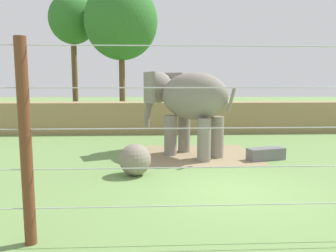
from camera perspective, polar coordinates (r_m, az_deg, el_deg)
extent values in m
plane|color=#6B8E4C|center=(9.11, 10.44, -10.83)|extent=(120.00, 120.00, 0.00)
cube|color=#937F5B|center=(13.33, 5.37, -4.89)|extent=(4.39, 4.07, 0.01)
cube|color=#997F56|center=(19.39, 3.29, 1.58)|extent=(36.00, 1.80, 1.74)
cylinder|color=gray|center=(13.03, 0.43, -1.62)|extent=(0.50, 0.50, 1.58)
cylinder|color=gray|center=(13.70, 2.80, -1.20)|extent=(0.50, 0.50, 1.58)
cylinder|color=gray|center=(12.06, 6.23, -2.40)|extent=(0.50, 0.50, 1.58)
cylinder|color=gray|center=(12.77, 8.47, -1.89)|extent=(0.50, 0.50, 1.58)
ellipsoid|color=gray|center=(12.72, 4.47, 5.17)|extent=(3.20, 3.17, 1.80)
ellipsoid|color=gray|center=(13.88, -1.63, 6.67)|extent=(1.66, 1.67, 1.30)
cube|color=gray|center=(13.32, -3.26, 6.63)|extent=(0.47, 0.99, 1.24)
cube|color=gray|center=(14.31, 0.55, 6.70)|extent=(1.00, 0.44, 1.24)
cylinder|color=gray|center=(14.23, -3.06, 4.81)|extent=(0.65, 0.64, 0.71)
cylinder|color=gray|center=(14.36, -3.43, 2.85)|extent=(0.49, 0.49, 0.66)
cylinder|color=gray|center=(14.46, -3.67, 1.03)|extent=(0.33, 0.33, 0.62)
cylinder|color=gray|center=(11.82, 10.84, 4.34)|extent=(0.32, 0.32, 0.90)
sphere|color=gray|center=(10.29, -5.70, -5.78)|extent=(0.99, 0.99, 0.99)
cylinder|color=brown|center=(6.16, -23.33, -2.85)|extent=(0.20, 0.20, 3.60)
cylinder|color=#B7B7BC|center=(6.40, 16.31, -12.84)|extent=(9.38, 0.02, 0.02)
cylinder|color=#B7B7BC|center=(6.20, 16.54, -6.74)|extent=(9.38, 0.02, 0.02)
cylinder|color=#B7B7BC|center=(6.07, 16.78, -0.29)|extent=(9.38, 0.02, 0.02)
cylinder|color=#B7B7BC|center=(6.02, 17.03, 6.34)|extent=(9.38, 0.02, 0.02)
cylinder|color=#B7B7BC|center=(6.05, 17.29, 13.00)|extent=(9.38, 0.02, 0.02)
cube|color=slate|center=(12.86, 16.51, -4.63)|extent=(1.48, 0.83, 0.44)
cylinder|color=brown|center=(25.52, -7.89, 6.67)|extent=(0.44, 0.44, 5.08)
ellipsoid|color=#2D6B28|center=(25.92, -8.09, 17.42)|extent=(5.41, 5.41, 5.68)
cylinder|color=brown|center=(27.80, -15.75, 7.73)|extent=(0.44, 0.44, 6.26)
ellipsoid|color=#2D6B28|center=(28.24, -16.10, 17.31)|extent=(3.70, 3.70, 3.89)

